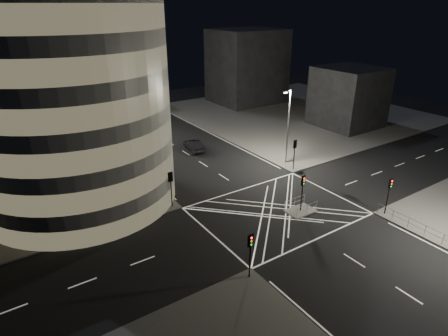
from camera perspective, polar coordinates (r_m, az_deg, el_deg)
ground at (r=40.08m, az=7.99°, el=-6.48°), size 120.00×120.00×0.00m
sidewalk_far_right at (r=76.90m, az=11.07°, el=8.35°), size 42.00×42.00×0.15m
central_island at (r=40.35m, az=11.56°, el=-6.41°), size 3.00×2.00×0.15m
office_tower_curved at (r=44.81m, az=-30.20°, el=11.17°), size 30.00×29.00×27.20m
building_right_far at (r=83.01m, az=3.50°, el=15.22°), size 14.00×12.00×15.00m
building_right_near at (r=69.37m, az=18.41°, el=10.24°), size 10.00×10.00×10.00m
building_far_end at (r=86.36m, az=-21.12°, el=14.98°), size 18.00×8.00×18.00m
tree_a at (r=39.97m, az=-11.83°, el=0.33°), size 5.02×5.02×7.22m
tree_b at (r=45.19m, az=-14.81°, el=3.01°), size 4.89×4.89×7.27m
tree_c at (r=50.67m, az=-17.13°, el=4.78°), size 3.86×3.86×6.50m
tree_d at (r=56.02m, az=-19.12°, el=7.08°), size 5.59×5.59×8.22m
tree_e at (r=61.89m, az=-20.56°, el=7.53°), size 3.81×3.81×6.31m
traffic_signal_fl at (r=39.37m, az=-8.12°, el=-2.26°), size 0.55×0.22×4.00m
traffic_signal_nl at (r=29.33m, az=4.01°, el=-12.06°), size 0.55×0.22×4.00m
traffic_signal_fr at (r=48.81m, az=10.72°, el=2.84°), size 0.55×0.22×4.00m
traffic_signal_nr at (r=41.14m, az=23.88°, el=-3.01°), size 0.55×0.22×4.00m
traffic_signal_island at (r=39.02m, az=11.90°, el=-2.81°), size 0.55×0.22×4.00m
street_lamp_left_near at (r=42.54m, az=-12.21°, el=3.31°), size 1.25×0.25×10.00m
street_lamp_left_far at (r=58.98m, az=-18.99°, el=8.30°), size 1.25×0.25×10.00m
street_lamp_right_far at (r=49.87m, az=9.73°, el=6.56°), size 1.25×0.25×10.00m
railing_near_right at (r=39.64m, az=29.34°, el=-8.85°), size 0.06×11.70×1.10m
railing_island_south at (r=39.51m, az=12.55°, el=-6.16°), size 2.80×0.06×1.10m
railing_island_north at (r=40.59m, az=10.74°, el=-5.13°), size 2.80×0.06×1.10m
sedan at (r=55.49m, az=-4.60°, el=3.44°), size 2.27×4.94×1.57m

